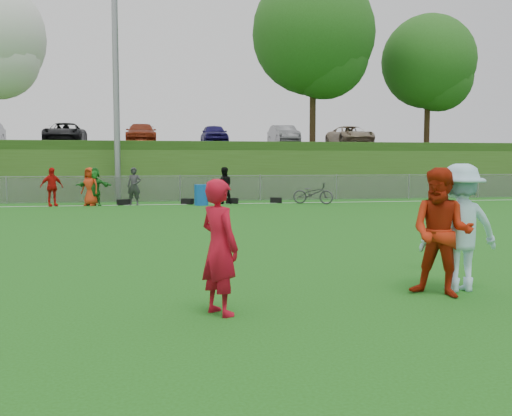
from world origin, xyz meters
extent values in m
plane|color=#1E5712|center=(0.00, 0.00, 0.00)|extent=(120.00, 120.00, 0.00)
cube|color=white|center=(0.00, 18.00, 0.01)|extent=(60.00, 0.10, 0.01)
cube|color=gray|center=(0.00, 20.00, 0.60)|extent=(58.00, 0.02, 1.20)
cube|color=gray|center=(0.00, 20.00, 1.25)|extent=(58.00, 0.04, 0.04)
cylinder|color=gray|center=(-3.00, 20.80, 6.00)|extent=(0.30, 0.30, 12.00)
cube|color=#274914|center=(0.00, 31.00, 1.50)|extent=(120.00, 18.00, 3.00)
cube|color=black|center=(0.00, 33.00, 3.05)|extent=(120.00, 12.00, 0.10)
cylinder|color=black|center=(8.00, 24.50, 7.25)|extent=(0.36, 0.36, 8.50)
sphere|color=#1F4713|center=(8.00, 24.50, 9.38)|extent=(7.14, 7.14, 7.14)
sphere|color=#1F4713|center=(8.60, 24.20, 8.10)|extent=(5.10, 5.10, 5.10)
cylinder|color=black|center=(16.00, 26.00, 6.50)|extent=(0.36, 0.36, 7.00)
sphere|color=#1F4713|center=(16.00, 26.00, 8.25)|extent=(5.88, 5.88, 5.88)
sphere|color=#1F4713|center=(16.60, 25.70, 7.20)|extent=(4.20, 4.20, 4.20)
imported|color=black|center=(-7.00, 32.00, 3.82)|extent=(2.39, 5.18, 1.44)
imported|color=maroon|center=(-2.00, 32.00, 3.82)|extent=(2.02, 4.96, 1.44)
imported|color=#191354|center=(3.00, 32.00, 3.82)|extent=(1.70, 4.23, 1.44)
imported|color=slate|center=(8.00, 32.00, 3.82)|extent=(1.52, 4.37, 1.44)
imported|color=#9D876A|center=(13.00, 32.00, 3.82)|extent=(2.39, 5.18, 1.44)
imported|color=red|center=(-5.67, 18.00, 0.85)|extent=(1.07, 0.84, 1.69)
imported|color=red|center=(-4.05, 18.00, 0.85)|extent=(0.99, 0.89, 1.69)
imported|color=#1F7723|center=(-3.87, 18.00, 0.85)|extent=(1.63, 0.73, 1.69)
imported|color=#2F2F32|center=(-2.14, 18.00, 0.85)|extent=(0.69, 0.53, 1.69)
imported|color=black|center=(1.91, 18.00, 0.85)|extent=(0.83, 0.65, 1.69)
cube|color=black|center=(-2.63, 18.10, 0.13)|extent=(0.61, 0.45, 0.26)
cube|color=black|center=(0.24, 18.10, 0.13)|extent=(0.61, 0.56, 0.26)
cube|color=black|center=(2.31, 18.10, 0.13)|extent=(0.61, 0.43, 0.26)
cube|color=black|center=(4.39, 18.10, 0.13)|extent=(0.59, 0.38, 0.26)
imported|color=red|center=(-0.54, -0.90, 0.87)|extent=(0.69, 0.76, 1.75)
imported|color=#AF230C|center=(2.75, -0.50, 0.94)|extent=(1.16, 1.14, 1.88)
imported|color=#ADDBF0|center=(3.21, -0.20, 0.97)|extent=(1.25, 0.72, 1.94)
cylinder|color=white|center=(3.57, 1.35, 1.15)|extent=(0.26, 0.26, 0.02)
cylinder|color=#1051B0|center=(0.81, 17.38, 0.46)|extent=(0.70, 0.70, 0.93)
imported|color=#313234|center=(5.95, 17.20, 0.50)|extent=(1.96, 1.51, 0.99)
camera|label=1|loc=(-1.39, -8.09, 1.97)|focal=40.00mm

